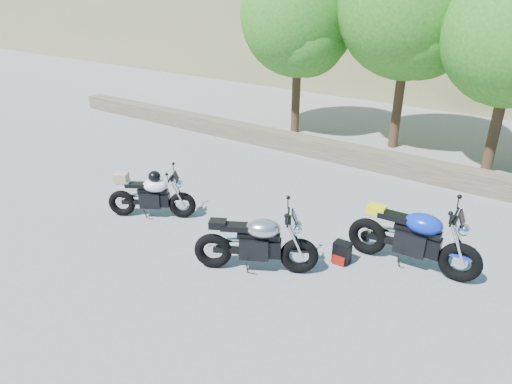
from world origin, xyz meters
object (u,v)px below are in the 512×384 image
white_bike (151,194)px  blue_bike (414,238)px  silver_bike (257,243)px  backpack (342,253)px

white_bike → blue_bike: bearing=-17.3°
silver_bike → backpack: silver_bike is taller
backpack → blue_bike: bearing=28.4°
silver_bike → white_bike: size_ratio=1.16×
silver_bike → white_bike: bearing=144.1°
silver_bike → blue_bike: 2.76m
silver_bike → backpack: bearing=14.9°
white_bike → blue_bike: 5.39m
blue_bike → backpack: size_ratio=5.77×
white_bike → backpack: size_ratio=4.22×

